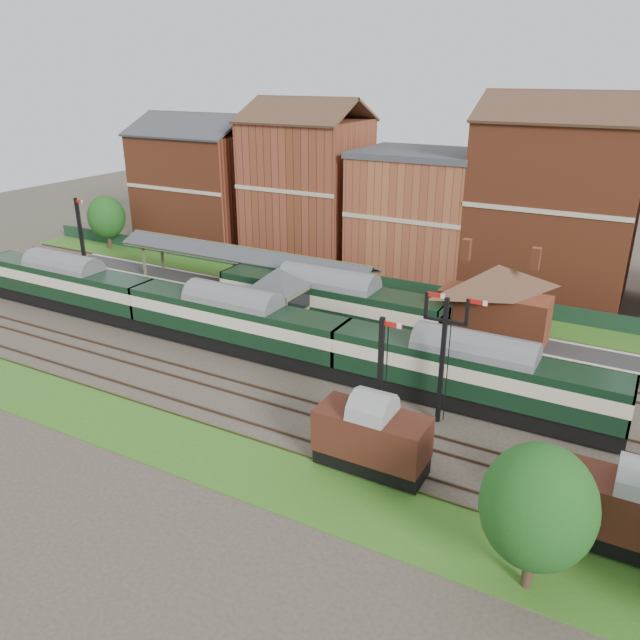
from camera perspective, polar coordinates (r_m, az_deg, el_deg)
The scene contains 19 objects.
ground at distance 45.60m, azimuth -2.69°, elevation -4.02°, with size 160.00×160.00×0.00m, color #473D33.
grass_back at distance 58.73m, azimuth 5.46°, elevation 2.01°, with size 90.00×4.50×0.06m, color #2D6619.
grass_front at distance 37.22m, azimuth -12.53°, elevation -10.98°, with size 90.00×5.00×0.06m, color #2D6619.
fence at distance 60.23m, azimuth 6.25°, elevation 3.22°, with size 90.00×0.12×1.50m, color #193823.
platform at distance 55.45m, azimuth -1.87°, elevation 1.40°, with size 55.00×3.40×1.00m, color #2D2D2D.
signal_box at distance 48.35m, azimuth -3.79°, elevation 1.62°, with size 5.40×5.40×6.00m.
brick_hut at distance 45.59m, azimuth 4.80°, elevation -2.42°, with size 3.20×2.64×2.94m.
station_building at distance 48.33m, azimuth 15.71°, elevation 1.78°, with size 8.10×8.10×5.90m.
canopy at distance 57.35m, azimuth -7.12°, elevation 6.23°, with size 26.00×3.89×4.08m.
semaphore_bracket at distance 37.04m, azimuth 11.22°, elevation -2.92°, with size 3.60×0.25×8.18m.
semaphore_platform_end at distance 68.91m, azimuth -21.03°, elevation 7.23°, with size 1.23×0.25×8.00m.
semaphore_siding at distance 34.04m, azimuth 5.53°, elevation -5.79°, with size 1.23×0.25×8.00m.
town_backdrop at distance 64.99m, azimuth 8.79°, elevation 10.19°, with size 69.00×10.00×16.00m.
dmu_train at distance 47.18m, azimuth -7.88°, elevation -0.04°, with size 54.53×2.87×4.19m.
platform_railcar at distance 49.94m, azimuth 0.78°, elevation 1.60°, with size 19.26×3.03×4.43m.
goods_van_a at distance 33.34m, azimuth 4.75°, elevation -10.60°, with size 5.92×2.56×3.59m.
goods_van_b at distance 31.45m, azimuth 26.91°, elevation -15.47°, with size 5.93×2.57×3.60m.
tree_far at distance 26.86m, azimuth 19.30°, elevation -15.83°, with size 4.56×4.56×6.66m.
tree_back at distance 78.38m, azimuth -18.94°, elevation 8.89°, with size 4.33×4.33×6.33m.
Camera 1 is at (21.64, -34.84, 19.92)m, focal length 35.00 mm.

